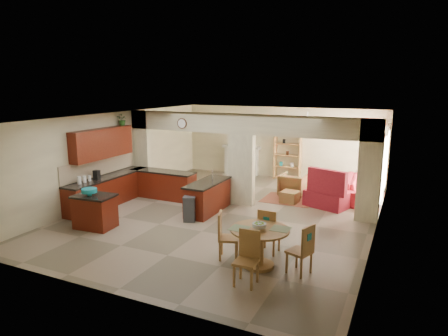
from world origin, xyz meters
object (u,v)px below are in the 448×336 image
at_px(sofa, 361,189).
at_px(armchair, 293,185).
at_px(kitchen_island, 95,211).
at_px(dining_table, 260,242).

distance_m(sofa, armchair, 2.16).
bearing_deg(kitchen_island, sofa, 38.86).
bearing_deg(sofa, armchair, 103.63).
height_order(dining_table, sofa, dining_table).
bearing_deg(armchair, dining_table, 101.39).
xyz_separation_m(kitchen_island, sofa, (5.95, 5.68, -0.09)).
xyz_separation_m(kitchen_island, armchair, (3.87, 5.07, -0.06)).
bearing_deg(dining_table, sofa, 77.90).
bearing_deg(dining_table, kitchen_island, 175.94).
relative_size(kitchen_island, sofa, 0.44).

